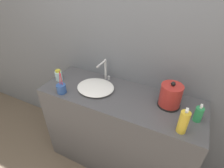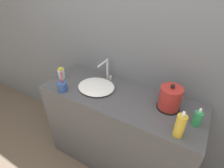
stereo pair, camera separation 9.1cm
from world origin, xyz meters
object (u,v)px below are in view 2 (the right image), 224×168
(lotion_bottle, at_px, (180,126))
(shampoo_bottle, at_px, (61,73))
(faucet, at_px, (107,69))
(electric_kettle, at_px, (170,99))
(mouthwash_bottle, at_px, (197,119))
(toothbrush_cup, at_px, (63,86))

(lotion_bottle, distance_m, shampoo_bottle, 1.19)
(faucet, bearing_deg, electric_kettle, -9.97)
(electric_kettle, bearing_deg, faucet, 170.03)
(shampoo_bottle, height_order, mouthwash_bottle, mouthwash_bottle)
(faucet, height_order, toothbrush_cup, faucet)
(mouthwash_bottle, bearing_deg, electric_kettle, 159.32)
(electric_kettle, distance_m, mouthwash_bottle, 0.24)
(lotion_bottle, bearing_deg, mouthwash_bottle, 60.79)
(toothbrush_cup, xyz_separation_m, mouthwash_bottle, (1.11, 0.16, 0.02))
(mouthwash_bottle, bearing_deg, faucet, 167.22)
(toothbrush_cup, relative_size, shampoo_bottle, 1.84)
(faucet, height_order, mouthwash_bottle, faucet)
(electric_kettle, bearing_deg, lotion_bottle, -61.80)
(lotion_bottle, relative_size, shampoo_bottle, 1.84)
(electric_kettle, xyz_separation_m, shampoo_bottle, (-1.05, -0.09, -0.04))
(faucet, relative_size, lotion_bottle, 1.03)
(mouthwash_bottle, bearing_deg, lotion_bottle, -119.21)
(toothbrush_cup, height_order, lotion_bottle, same)
(lotion_bottle, distance_m, mouthwash_bottle, 0.18)
(faucet, bearing_deg, mouthwash_bottle, -12.78)
(lotion_bottle, bearing_deg, toothbrush_cup, -179.78)
(faucet, height_order, electric_kettle, electric_kettle)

